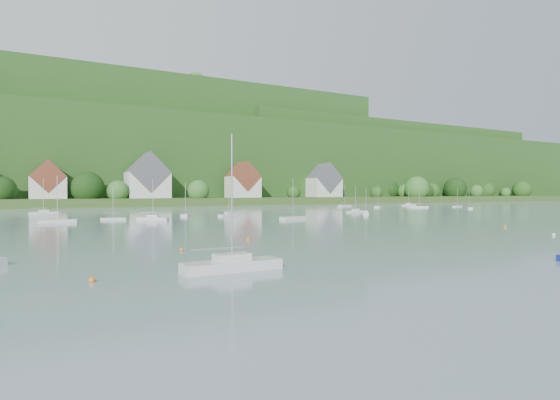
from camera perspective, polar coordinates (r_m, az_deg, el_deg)
far_shore_strip at (r=198.96m, az=-18.19°, el=-0.17°), size 600.00×60.00×3.00m
forested_ridge at (r=267.21m, az=-20.91°, el=4.69°), size 620.00×181.22×69.89m
village_building_1 at (r=184.54m, az=-26.74°, el=1.93°), size 12.00×9.36×14.00m
village_building_2 at (r=188.28m, az=-16.02°, el=2.44°), size 16.00×11.44×18.00m
village_building_3 at (r=199.27m, az=-4.60°, el=2.15°), size 13.00×10.40×15.50m
village_building_4 at (r=225.00m, az=5.47°, el=2.06°), size 15.00×10.40×16.50m
near_sailboat_0 at (r=32.09m, az=-5.95°, el=-7.84°), size 6.97×2.09×9.35m
mooring_buoy_0 at (r=30.33m, az=-22.17°, el=-9.34°), size 0.40×0.40×0.40m
mooring_buoy_1 at (r=66.50m, az=30.68°, el=-3.80°), size 0.42×0.42×0.42m
mooring_buoy_2 at (r=78.87m, az=26.00°, el=-3.03°), size 0.47×0.47×0.47m
mooring_buoy_3 at (r=52.18m, az=-3.94°, el=-4.95°), size 0.44×0.44×0.44m
mooring_buoy_5 at (r=43.41m, az=-12.04°, el=-6.17°), size 0.38×0.38×0.38m
far_sailboat_cluster at (r=120.14m, az=-8.25°, el=-1.41°), size 194.74×71.31×8.71m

